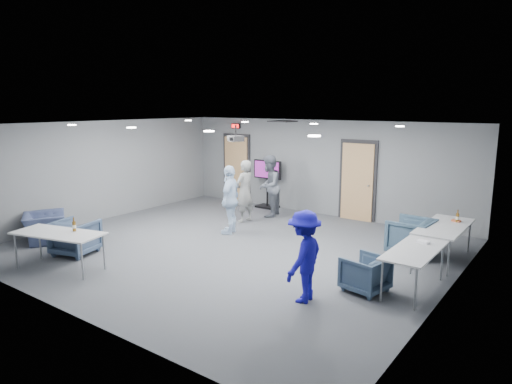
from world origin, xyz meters
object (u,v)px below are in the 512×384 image
Objects in this scene: person_d at (304,256)px; table_right_b at (415,252)px; person_b at (269,186)px; bottle_right at (457,218)px; chair_front_a at (76,237)px; table_front_left at (58,235)px; tv_stand at (267,181)px; chair_front_b at (45,228)px; table_right_a at (444,228)px; bottle_front at (74,226)px; person_c at (230,200)px; chair_right_b at (365,274)px; person_a at (245,191)px; projector at (236,138)px; chair_right_a at (411,236)px.

person_d is 1.95m from table_right_b.
person_b reaches higher than bottle_right.
chair_front_a is 0.96m from table_front_left.
table_right_b is at bearing -33.87° from tv_stand.
table_right_a reaches higher than chair_front_b.
table_right_b is at bearing -93.44° from bottle_right.
table_right_a is at bearing 39.32° from bottle_front.
person_c reaches higher than chair_front_a.
person_c is 4.39m from chair_right_b.
bottle_right is (0.79, 2.85, 0.52)m from chair_right_b.
person_a is 4.47m from chair_front_a.
chair_front_b is at bearing -124.12° from projector.
person_c is 1.00× the size of table_right_b.
person_a reaches higher than table_front_left.
bottle_right is (4.91, 1.41, -0.02)m from person_c.
bottle_right is at bearing -17.80° from table_right_a.
projector is (-2.72, 1.69, 1.66)m from person_d.
table_front_left is (1.98, -0.81, 0.36)m from chair_front_b.
person_d is at bearing -143.59° from chair_front_b.
bottle_front is (-0.67, -5.63, -0.04)m from person_b.
person_a reaches higher than tv_stand.
chair_front_a is at bearing -86.07° from person_d.
table_right_a is (5.16, -0.12, -0.15)m from person_a.
bottle_front is (-5.00, -2.21, 0.52)m from chair_right_b.
table_front_left is 1.30× the size of tv_stand.
bottle_front is 7.69m from bottle_right.
chair_front_a is at bearing -144.83° from bottle_right.
chair_front_a is at bearing 109.49° from table_right_b.
chair_front_b is at bearing -150.49° from bottle_right.
person_d is 1.83× the size of chair_front_a.
chair_front_a is (-1.62, -3.19, -0.47)m from person_c.
table_front_left is at bearing -35.03° from person_c.
projector is at bearing -126.83° from person_d.
projector reaches higher than bottle_right.
person_d reaches higher than table_front_left.
person_a is 2.63m from projector.
bottle_right reaches higher than chair_front_b.
chair_front_a is at bearing 147.80° from bottle_front.
chair_right_a is at bearing 42.73° from bottle_front.
chair_right_a reaches higher than table_right_a.
person_d reaches higher than bottle_front.
chair_front_a is at bearing 114.56° from table_front_left.
tv_stand is at bearing -160.36° from person_a.
chair_right_a is at bearing -20.78° from tv_stand.
person_d is 0.89× the size of table_right_b.
chair_right_b is 5.49m from bottle_front.
chair_front_a is (-5.73, -4.15, -0.02)m from chair_right_a.
tv_stand is (2.15, 5.94, 0.50)m from chair_front_b.
table_right_b reaches higher than chair_right_b.
person_c is 0.89× the size of table_front_left.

